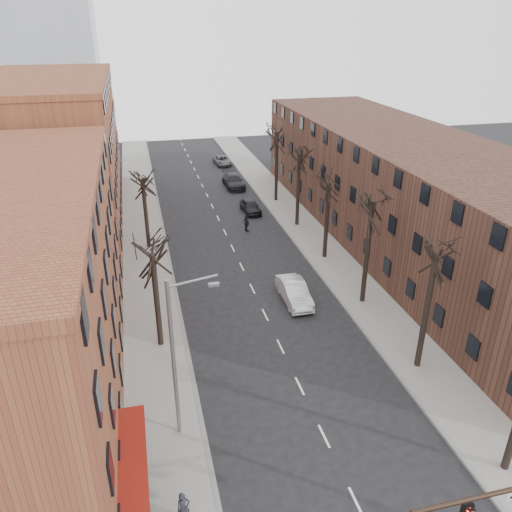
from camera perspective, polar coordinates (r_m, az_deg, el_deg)
sidewalk_left at (r=48.80m, az=-12.63°, el=1.46°), size 4.00×90.00×0.15m
sidewalk_right at (r=51.34m, az=5.46°, el=3.21°), size 4.00×90.00×0.15m
building_left_far at (r=55.80m, az=-22.05°, el=10.78°), size 12.00×28.00×14.00m
building_right at (r=48.64m, az=16.65°, el=7.14°), size 12.00×50.00×10.00m
awning_left at (r=25.08m, az=-13.23°, el=-26.24°), size 1.20×7.00×0.15m
tree_right_a at (r=28.46m, az=26.46°, el=-20.98°), size 5.20×5.20×10.00m
tree_right_b at (r=33.09m, az=17.89°, el=-11.94°), size 5.20×5.20×10.80m
tree_right_c at (r=38.83m, az=12.01°, el=-5.18°), size 5.20×5.20×11.60m
tree_right_d at (r=45.26m, az=7.81°, el=-0.20°), size 5.20×5.20×10.00m
tree_right_e at (r=52.12m, az=4.68°, el=3.50°), size 5.20×5.20×10.80m
tree_right_f at (r=59.28m, az=2.29°, el=6.32°), size 5.20×5.20×11.60m
tree_left_a at (r=33.92m, az=-10.78°, el=-10.00°), size 5.20×5.20×9.50m
tree_left_b at (r=47.91m, az=-12.10°, el=0.95°), size 5.20×5.20×9.50m
streetlight at (r=24.51m, az=-9.07°, el=-10.94°), size 2.45×0.22×9.03m
silver_sedan at (r=37.82m, az=4.40°, el=-4.12°), size 1.70×4.86×1.60m
parked_car_near at (r=55.36m, az=-0.65°, el=5.71°), size 1.93×4.26×1.42m
parked_car_mid at (r=64.11m, az=-2.59°, el=8.55°), size 2.36×5.49×1.58m
parked_car_far at (r=74.67m, az=-3.87°, el=10.84°), size 2.41×4.66×1.26m
pedestrian_a at (r=23.55m, az=-8.29°, el=-26.61°), size 0.66×0.52×1.59m
pedestrian_b at (r=24.88m, az=-14.02°, el=-23.50°), size 0.99×0.97×1.61m
pedestrian_crossing at (r=50.15m, az=-1.09°, el=3.78°), size 0.77×1.13×1.78m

